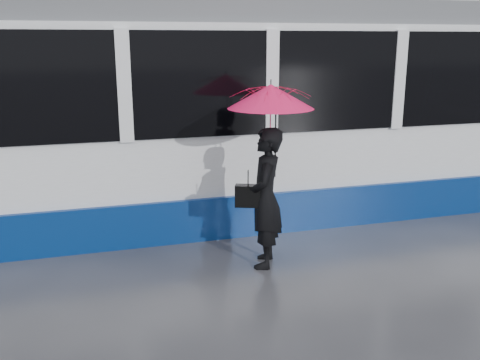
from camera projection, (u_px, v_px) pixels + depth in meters
name	position (u px, v px, depth m)	size (l,w,h in m)	color
ground	(185.00, 282.00, 6.32)	(90.00, 90.00, 0.00)	#2A2A2F
rails	(156.00, 217.00, 8.64)	(34.00, 1.51, 0.02)	#3F3D38
woman	(265.00, 198.00, 6.61)	(0.64, 0.42, 1.76)	black
umbrella	(270.00, 113.00, 6.36)	(1.35, 1.35, 1.19)	#E11249
handbag	(248.00, 196.00, 6.56)	(0.34, 0.25, 0.45)	black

